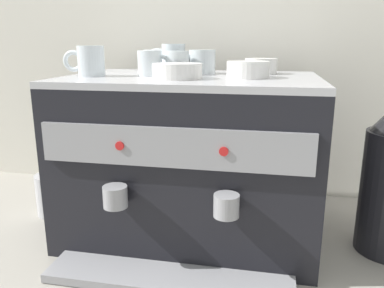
# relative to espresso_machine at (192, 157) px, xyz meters

# --- Properties ---
(ground_plane) EXTENTS (4.00, 4.00, 0.00)m
(ground_plane) POSITION_rel_espresso_machine_xyz_m (0.00, 0.00, -0.22)
(ground_plane) COLOR #9E998E
(tiled_backsplash_wall) EXTENTS (2.80, 0.03, 1.12)m
(tiled_backsplash_wall) POSITION_rel_espresso_machine_xyz_m (0.00, 0.36, 0.34)
(tiled_backsplash_wall) COLOR silver
(tiled_backsplash_wall) RESTS_ON ground_plane
(espresso_machine) EXTENTS (0.67, 0.56, 0.44)m
(espresso_machine) POSITION_rel_espresso_machine_xyz_m (0.00, 0.00, 0.00)
(espresso_machine) COLOR black
(espresso_machine) RESTS_ON ground_plane
(ceramic_cup_0) EXTENTS (0.11, 0.07, 0.08)m
(ceramic_cup_0) POSITION_rel_espresso_machine_xyz_m (-0.26, -0.06, 0.26)
(ceramic_cup_0) COLOR silver
(ceramic_cup_0) RESTS_ON espresso_machine
(ceramic_cup_1) EXTENTS (0.11, 0.07, 0.08)m
(ceramic_cup_1) POSITION_rel_espresso_machine_xyz_m (-0.08, 0.09, 0.27)
(ceramic_cup_1) COLOR silver
(ceramic_cup_1) RESTS_ON espresso_machine
(ceramic_cup_2) EXTENTS (0.06, 0.10, 0.07)m
(ceramic_cup_2) POSITION_rel_espresso_machine_xyz_m (-0.11, -0.01, 0.26)
(ceramic_cup_2) COLOR silver
(ceramic_cup_2) RESTS_ON espresso_machine
(ceramic_cup_3) EXTENTS (0.10, 0.06, 0.07)m
(ceramic_cup_3) POSITION_rel_espresso_machine_xyz_m (-0.14, 0.13, 0.26)
(ceramic_cup_3) COLOR silver
(ceramic_cup_3) RESTS_ON espresso_machine
(ceramic_cup_4) EXTENTS (0.10, 0.06, 0.06)m
(ceramic_cup_4) POSITION_rel_espresso_machine_xyz_m (-0.05, 0.02, 0.26)
(ceramic_cup_4) COLOR silver
(ceramic_cup_4) RESTS_ON espresso_machine
(ceramic_cup_5) EXTENTS (0.11, 0.07, 0.07)m
(ceramic_cup_5) POSITION_rel_espresso_machine_xyz_m (0.01, 0.08, 0.26)
(ceramic_cup_5) COLOR silver
(ceramic_cup_5) RESTS_ON espresso_machine
(ceramic_bowl_0) EXTENTS (0.09, 0.09, 0.04)m
(ceramic_bowl_0) POSITION_rel_espresso_machine_xyz_m (0.18, 0.11, 0.24)
(ceramic_bowl_0) COLOR white
(ceramic_bowl_0) RESTS_ON espresso_machine
(ceramic_bowl_1) EXTENTS (0.11, 0.11, 0.04)m
(ceramic_bowl_1) POSITION_rel_espresso_machine_xyz_m (0.15, -0.02, 0.24)
(ceramic_bowl_1) COLOR white
(ceramic_bowl_1) RESTS_ON espresso_machine
(ceramic_bowl_2) EXTENTS (0.12, 0.12, 0.04)m
(ceramic_bowl_2) POSITION_rel_espresso_machine_xyz_m (-0.02, -0.08, 0.24)
(ceramic_bowl_2) COLOR white
(ceramic_bowl_2) RESTS_ON espresso_machine
(milk_pitcher) EXTENTS (0.10, 0.10, 0.13)m
(milk_pitcher) POSITION_rel_espresso_machine_xyz_m (-0.45, 0.02, -0.16)
(milk_pitcher) COLOR #B7B7BC
(milk_pitcher) RESTS_ON ground_plane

